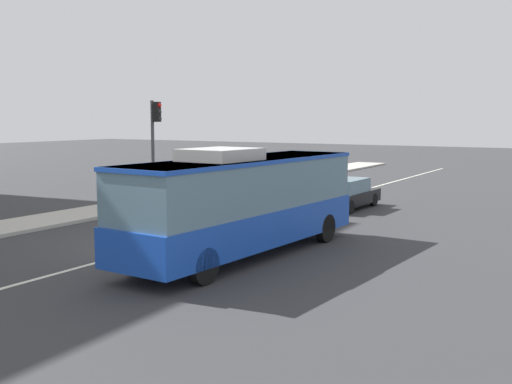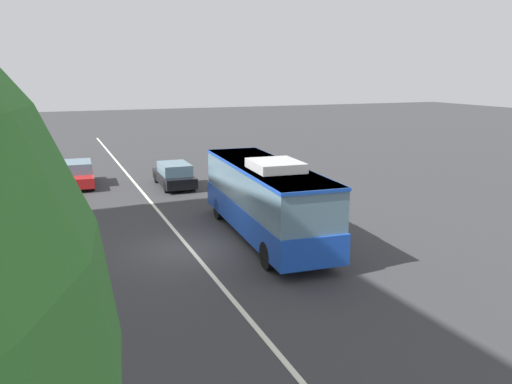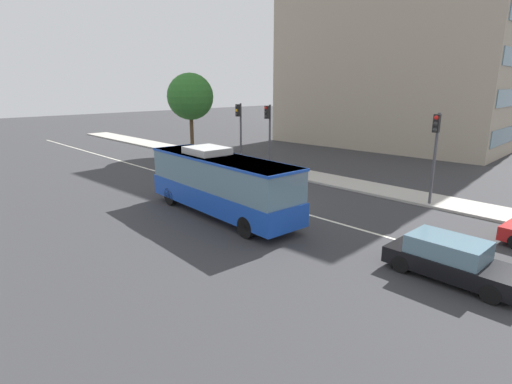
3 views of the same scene
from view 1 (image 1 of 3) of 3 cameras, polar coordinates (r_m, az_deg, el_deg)
ground_plane at (r=21.43m, az=-9.04°, el=-4.97°), size 160.00×160.00×0.00m
sidewalk_kerb at (r=26.56m, az=-21.08°, el=-2.90°), size 80.00×2.79×0.14m
lane_centre_line at (r=21.43m, az=-9.04°, el=-4.95°), size 76.00×0.16×0.01m
transit_bus at (r=19.41m, az=-1.16°, el=-0.69°), size 10.13×3.07×3.46m
sedan_red at (r=34.64m, az=1.65°, el=0.83°), size 4.58×2.02×1.46m
sedan_black at (r=30.04m, az=8.31°, el=-0.17°), size 4.52×1.87×1.46m
traffic_light_near_corner at (r=30.41m, az=-9.30°, el=5.27°), size 0.33×0.62×5.20m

